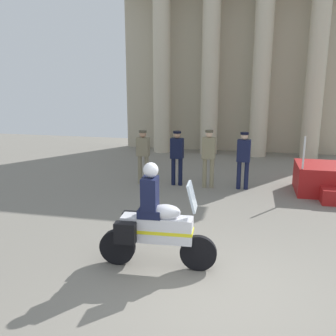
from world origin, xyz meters
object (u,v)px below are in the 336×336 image
(officer_in_row_3, at_px, (244,156))
(motorcycle_with_rider, at_px, (153,224))
(officer_in_row_1, at_px, (177,154))
(officer_in_row_2, at_px, (209,154))
(officer_in_row_0, at_px, (143,153))

(officer_in_row_3, bearing_deg, motorcycle_with_rider, 79.21)
(motorcycle_with_rider, bearing_deg, officer_in_row_3, 71.63)
(officer_in_row_3, bearing_deg, officer_in_row_1, 4.84)
(officer_in_row_1, distance_m, officer_in_row_2, 0.97)
(officer_in_row_3, bearing_deg, officer_in_row_2, 7.92)
(officer_in_row_0, xyz_separation_m, motorcycle_with_rider, (1.63, -5.06, -0.20))
(officer_in_row_1, relative_size, motorcycle_with_rider, 0.80)
(motorcycle_with_rider, bearing_deg, officer_in_row_2, 82.60)
(officer_in_row_0, xyz_separation_m, officer_in_row_1, (1.06, 0.05, -0.00))
(officer_in_row_1, bearing_deg, officer_in_row_0, 7.63)
(motorcycle_with_rider, bearing_deg, officer_in_row_1, 93.48)
(officer_in_row_0, bearing_deg, officer_in_row_3, -174.20)
(officer_in_row_2, bearing_deg, motorcycle_with_rider, 90.18)
(officer_in_row_2, height_order, officer_in_row_3, officer_in_row_2)
(officer_in_row_2, xyz_separation_m, motorcycle_with_rider, (-0.40, -5.06, -0.24))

